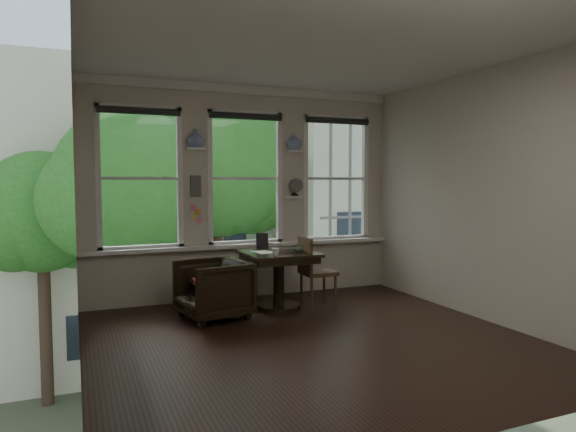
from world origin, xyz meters
name	(u,v)px	position (x,y,z in m)	size (l,w,h in m)	color
ground	(312,340)	(0.00, 0.00, 0.00)	(4.50, 4.50, 0.00)	black
ceiling	(313,48)	(0.00, 0.00, 3.00)	(4.50, 4.50, 0.00)	silver
wall_back	(245,192)	(0.00, 2.25, 1.50)	(4.50, 4.50, 0.00)	beige
wall_front	(467,208)	(0.00, -2.25, 1.50)	(4.50, 4.50, 0.00)	beige
wall_left	(76,201)	(-2.25, 0.00, 1.50)	(4.50, 4.50, 0.00)	beige
wall_right	(482,195)	(2.25, 0.00, 1.50)	(4.50, 4.50, 0.00)	beige
window_left	(140,178)	(-1.45, 2.25, 1.70)	(1.10, 0.12, 1.90)	white
window_center	(245,178)	(0.00, 2.25, 1.70)	(1.10, 0.12, 1.90)	white
window_right	(335,179)	(1.45, 2.25, 1.70)	(1.10, 0.12, 1.90)	white
shelf_left	(196,149)	(-0.72, 2.15, 2.10)	(0.26, 0.16, 0.03)	white
shelf_right	(294,151)	(0.72, 2.15, 2.10)	(0.26, 0.16, 0.03)	white
intercom	(196,186)	(-0.72, 2.18, 1.60)	(0.14, 0.06, 0.28)	#59544F
sticky_notes	(196,211)	(-0.72, 2.19, 1.25)	(0.16, 0.01, 0.24)	pink
desk_fan	(295,190)	(0.72, 2.13, 1.53)	(0.20, 0.20, 0.24)	#59544F
vase_left	(195,138)	(-0.72, 2.15, 2.24)	(0.24, 0.24, 0.25)	silver
vase_right	(294,141)	(0.72, 2.15, 2.24)	(0.24, 0.24, 0.25)	silver
table	(279,280)	(0.17, 1.36, 0.38)	(0.90, 0.90, 0.75)	black
armchair_left	(213,289)	(-0.73, 1.24, 0.36)	(0.76, 0.79, 0.72)	black
cushion_red	(213,282)	(-0.73, 1.24, 0.45)	(0.45, 0.45, 0.06)	maroon
side_chair_right	(318,272)	(0.71, 1.31, 0.46)	(0.42, 0.42, 0.92)	#412D17
laptop	(292,251)	(0.30, 1.26, 0.76)	(0.34, 0.22, 0.03)	black
mug	(275,252)	(0.01, 1.09, 0.80)	(0.10, 0.10, 0.09)	white
drinking_glass	(298,249)	(0.35, 1.16, 0.80)	(0.12, 0.12, 0.10)	white
tablet	(262,241)	(0.05, 1.66, 0.86)	(0.16, 0.02, 0.22)	black
papers	(264,252)	(-0.02, 1.40, 0.75)	(0.22, 0.30, 0.00)	silver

